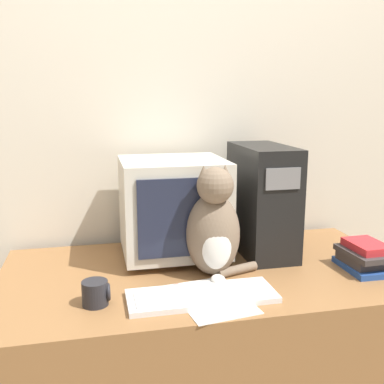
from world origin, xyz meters
TOP-DOWN VIEW (x-y plane):
  - wall_back at (0.00, 0.85)m, footprint 7.00×0.05m
  - desk at (0.00, 0.39)m, footprint 1.50×0.78m
  - crt_monitor at (-0.09, 0.57)m, footprint 0.40×0.38m
  - computer_tower at (0.27, 0.55)m, footprint 0.19×0.39m
  - keyboard at (-0.07, 0.16)m, footprint 0.48×0.17m
  - cat at (0.02, 0.35)m, footprint 0.27×0.25m
  - book_stack at (0.58, 0.27)m, footprint 0.16×0.21m
  - pen at (-0.20, 0.26)m, footprint 0.15×0.04m
  - paper_sheet at (-0.04, 0.16)m, footprint 0.25×0.32m
  - mug at (-0.40, 0.19)m, footprint 0.09×0.08m

SIDE VIEW (x-z plane):
  - desk at x=0.00m, z-range 0.00..0.76m
  - paper_sheet at x=-0.04m, z-range 0.76..0.76m
  - pen at x=-0.20m, z-range 0.76..0.77m
  - keyboard at x=-0.07m, z-range 0.76..0.78m
  - mug at x=-0.40m, z-range 0.76..0.84m
  - book_stack at x=0.58m, z-range 0.76..0.86m
  - cat at x=0.02m, z-range 0.73..1.14m
  - crt_monitor at x=-0.09m, z-range 0.77..1.16m
  - computer_tower at x=0.27m, z-range 0.76..1.20m
  - wall_back at x=0.00m, z-range 0.00..2.50m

